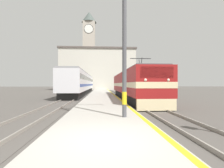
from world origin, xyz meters
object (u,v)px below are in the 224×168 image
at_px(locomotive_train, 132,85).
at_px(catenary_mast, 128,23).
at_px(clock_tower, 89,48).
at_px(passenger_train, 82,83).

height_order(locomotive_train, catenary_mast, catenary_mast).
relative_size(locomotive_train, clock_tower, 0.71).
bearing_deg(clock_tower, passenger_train, -89.08).
xyz_separation_m(catenary_mast, clock_tower, (-5.54, 55.50, 10.14)).
height_order(locomotive_train, clock_tower, clock_tower).
bearing_deg(locomotive_train, catenary_mast, -100.80).
xyz_separation_m(locomotive_train, clock_tower, (-8.08, 42.18, 13.18)).
bearing_deg(passenger_train, catenary_mast, -79.44).
relative_size(locomotive_train, catenary_mast, 2.31).
height_order(catenary_mast, clock_tower, clock_tower).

